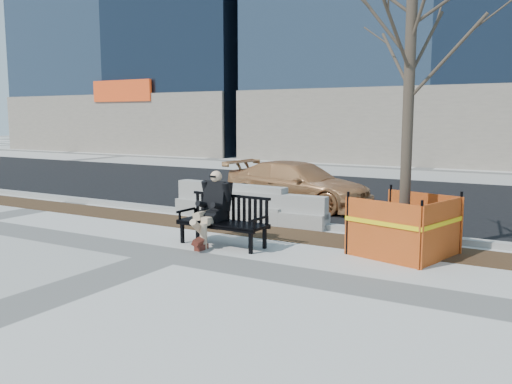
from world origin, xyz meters
TOP-DOWN VIEW (x-y plane):
  - ground at (0.00, 0.00)m, footprint 120.00×120.00m
  - mulch_strip at (0.00, 2.60)m, footprint 40.00×1.20m
  - asphalt_street at (0.00, 8.80)m, footprint 60.00×10.40m
  - curb at (0.00, 3.55)m, footprint 60.00×0.25m
  - bench at (0.43, 1.10)m, footprint 1.88×0.74m
  - seated_man at (0.18, 1.16)m, footprint 0.66×1.06m
  - tree_fence at (3.64, 2.18)m, footprint 2.81×2.81m
  - sedan at (-0.29, 5.95)m, footprint 4.49×2.26m
  - jersey_barrier_left at (-0.97, 3.56)m, footprint 3.08×0.77m
  - jersey_barrier_right at (0.31, 3.42)m, footprint 2.60×0.63m

SIDE VIEW (x-z plane):
  - ground at x=0.00m, z-range 0.00..0.00m
  - bench at x=0.43m, z-range -0.49..0.49m
  - seated_man at x=0.18m, z-range -0.73..0.73m
  - tree_fence at x=3.64m, z-range -2.87..2.87m
  - sedan at x=-0.29m, z-range -0.62..0.62m
  - jersey_barrier_left at x=-0.97m, z-range -0.44..0.44m
  - jersey_barrier_right at x=0.31m, z-range -0.37..0.37m
  - asphalt_street at x=0.00m, z-range 0.00..0.01m
  - mulch_strip at x=0.00m, z-range -0.01..0.01m
  - curb at x=0.00m, z-range 0.00..0.12m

